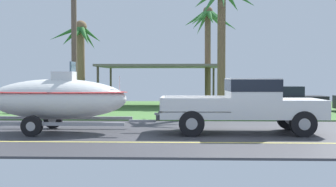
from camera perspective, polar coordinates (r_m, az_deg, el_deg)
name	(u,v)px	position (r m, az deg, el deg)	size (l,w,h in m)	color
ground	(207,113)	(21.82, 5.47, -2.65)	(36.00, 22.00, 0.11)	#38383D
pickup_truck_towing	(250,102)	(13.85, 11.30, -1.20)	(5.45, 2.03, 1.81)	silver
boat_on_trailer	(57,99)	(14.28, -15.11, -0.70)	(5.93, 2.34, 2.35)	gray
parked_sedan_near	(279,100)	(22.61, 15.12, -0.82)	(4.52, 1.81, 1.38)	black
carport_awning	(160,67)	(26.20, -1.08, 3.68)	(7.58, 4.86, 2.63)	#4C4238
palm_tree_near_left	(80,45)	(24.32, -12.05, 6.58)	(2.94, 3.09, 5.12)	brown
palm_tree_near_right	(222,13)	(20.60, 7.50, 10.99)	(3.22, 3.61, 6.62)	brown
palm_tree_mid	(209,30)	(26.64, 5.63, 8.77)	(3.52, 3.05, 6.37)	brown
utility_pole	(74,16)	(19.09, -12.86, 10.42)	(0.24, 1.80, 8.84)	brown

